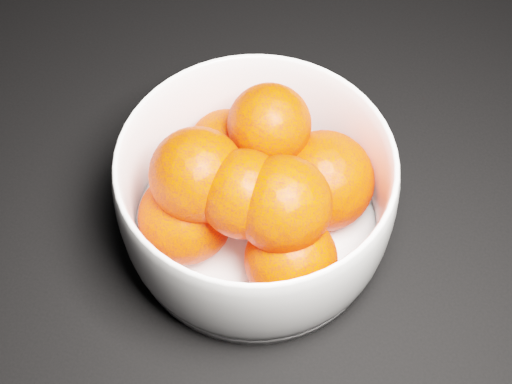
% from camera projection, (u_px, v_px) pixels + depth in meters
% --- Properties ---
extents(bowl, '(0.20, 0.20, 0.10)m').
position_uv_depth(bowl, '(256.00, 196.00, 0.52)').
color(bowl, white).
rests_on(bowl, ground).
extents(orange_pile, '(0.16, 0.14, 0.11)m').
position_uv_depth(orange_pile, '(257.00, 190.00, 0.51)').
color(orange_pile, '#FF2500').
rests_on(orange_pile, bowl).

